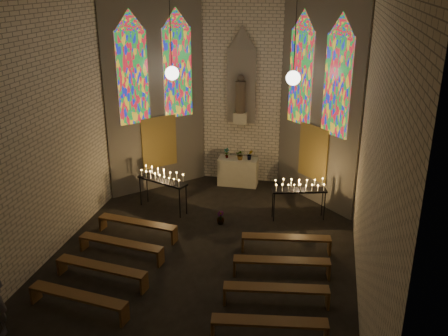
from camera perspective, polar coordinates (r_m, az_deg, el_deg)
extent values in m
plane|color=black|center=(13.35, -2.79, -10.88)|extent=(12.00, 12.00, 0.00)
cube|color=beige|center=(17.55, 2.04, 9.39)|extent=(8.00, 0.02, 7.00)
cube|color=beige|center=(6.78, -16.58, -11.69)|extent=(8.00, 0.02, 7.00)
cube|color=beige|center=(13.45, -19.84, 4.46)|extent=(0.02, 12.00, 7.00)
cube|color=beige|center=(11.53, 16.50, 2.20)|extent=(0.02, 12.00, 7.00)
cube|color=beige|center=(17.06, -7.96, 8.86)|extent=(2.72, 2.72, 7.00)
cube|color=beige|center=(16.07, 11.03, 7.91)|extent=(2.72, 2.72, 7.00)
cube|color=#4C3F8C|center=(16.50, -10.38, 10.08)|extent=(0.78, 0.78, 3.00)
cube|color=#4C3F8C|center=(17.18, -5.33, 10.75)|extent=(0.78, 0.78, 3.00)
cube|color=#4C3F8C|center=(16.44, 8.78, 10.13)|extent=(0.78, 0.78, 3.00)
cube|color=#4C3F8C|center=(15.30, 12.82, 9.04)|extent=(0.78, 0.78, 3.00)
cube|color=olive|center=(17.38, -7.42, 2.96)|extent=(0.95, 0.95, 1.80)
cube|color=olive|center=(16.46, 10.16, 1.74)|extent=(0.95, 0.95, 1.80)
cube|color=gray|center=(17.47, 2.00, 9.33)|extent=(1.00, 0.12, 2.60)
cone|color=gray|center=(17.21, 2.07, 14.72)|extent=(1.00, 1.00, 0.80)
cube|color=beige|center=(17.60, 1.87, 5.73)|extent=(0.45, 0.30, 0.40)
cylinder|color=#4F4236|center=(17.41, 1.90, 8.11)|extent=(0.36, 0.36, 1.10)
sphere|color=#4F4236|center=(17.28, 1.92, 10.21)|extent=(0.26, 0.26, 0.26)
sphere|color=white|center=(16.05, -5.96, 10.72)|extent=(0.44, 0.44, 0.44)
cylinder|color=black|center=(15.86, -6.16, 15.70)|extent=(0.02, 0.02, 2.80)
sphere|color=white|center=(15.33, 7.91, 10.15)|extent=(0.44, 0.44, 0.44)
cylinder|color=black|center=(15.13, 8.19, 15.35)|extent=(0.02, 0.02, 2.80)
cube|color=beige|center=(17.89, 1.61, -0.42)|extent=(1.40, 0.60, 1.00)
imported|color=#4C723F|center=(17.71, 0.30, 1.72)|extent=(0.22, 0.17, 0.37)
imported|color=#4C723F|center=(17.55, 1.90, 1.52)|extent=(0.34, 0.30, 0.36)
imported|color=#4C723F|center=(17.56, 2.98, 1.52)|extent=(0.23, 0.21, 0.36)
imported|color=#4C723F|center=(15.21, -0.40, -5.69)|extent=(0.30, 0.30, 0.41)
cube|color=black|center=(15.91, -7.07, -1.45)|extent=(1.78, 1.03, 0.05)
cylinder|color=black|center=(16.51, -9.53, -2.66)|extent=(0.03, 0.03, 0.98)
cylinder|color=black|center=(15.51, -5.08, -4.05)|extent=(0.03, 0.03, 0.98)
cylinder|color=black|center=(16.73, -8.76, -2.29)|extent=(0.03, 0.03, 0.98)
cylinder|color=black|center=(15.74, -4.33, -3.63)|extent=(0.03, 0.03, 0.98)
cube|color=black|center=(15.39, 8.59, -2.54)|extent=(1.71, 0.81, 0.05)
cylinder|color=black|center=(15.32, 5.74, -4.52)|extent=(0.03, 0.03, 0.93)
cylinder|color=black|center=(15.62, 11.41, -4.33)|extent=(0.03, 0.03, 0.93)
cylinder|color=black|center=(15.60, 5.58, -4.02)|extent=(0.03, 0.03, 0.93)
cylinder|color=black|center=(15.89, 11.15, -3.85)|extent=(0.03, 0.03, 0.93)
cube|color=#513417|center=(14.66, -9.89, -6.12)|extent=(2.43, 0.67, 0.06)
cube|color=#513417|center=(15.34, -13.69, -6.06)|extent=(0.10, 0.34, 0.43)
cube|color=#513417|center=(14.26, -5.69, -7.71)|extent=(0.10, 0.34, 0.43)
cube|color=#513417|center=(13.76, 7.13, -7.89)|extent=(2.43, 0.67, 0.06)
cube|color=#513417|center=(13.84, 2.17, -8.56)|extent=(0.10, 0.34, 0.43)
cube|color=#513417|center=(13.99, 11.95, -8.72)|extent=(0.10, 0.34, 0.43)
cube|color=#513417|center=(13.70, -11.73, -8.34)|extent=(2.43, 0.67, 0.06)
cube|color=#513417|center=(14.40, -15.71, -8.16)|extent=(0.10, 0.34, 0.43)
cube|color=#513417|center=(13.28, -7.26, -10.13)|extent=(0.10, 0.34, 0.43)
cube|color=#513417|center=(12.73, 6.61, -10.46)|extent=(2.43, 0.67, 0.06)
cube|color=#513417|center=(12.83, 1.21, -11.16)|extent=(0.10, 0.34, 0.43)
cube|color=#513417|center=(12.96, 11.87, -11.32)|extent=(0.10, 0.34, 0.43)
cube|color=#513417|center=(12.77, -13.87, -10.88)|extent=(2.43, 0.67, 0.06)
cube|color=#513417|center=(13.51, -18.03, -10.52)|extent=(0.10, 0.34, 0.43)
cube|color=#513417|center=(12.34, -9.10, -12.92)|extent=(0.10, 0.34, 0.43)
cube|color=#513417|center=(11.72, 5.99, -13.49)|extent=(2.43, 0.67, 0.06)
cube|color=#513417|center=(11.85, 0.08, -14.20)|extent=(0.10, 0.34, 0.43)
cube|color=#513417|center=(11.96, 11.77, -14.37)|extent=(0.10, 0.34, 0.43)
cube|color=#513417|center=(11.89, -16.39, -13.79)|extent=(2.43, 0.67, 0.06)
cube|color=#513417|center=(12.67, -20.71, -13.19)|extent=(0.10, 0.34, 0.43)
cube|color=#513417|center=(11.44, -11.30, -16.15)|extent=(0.10, 0.34, 0.43)
cube|color=#513417|center=(10.76, 5.23, -17.07)|extent=(2.43, 0.67, 0.06)
cube|color=#513417|center=(10.92, -1.30, -17.76)|extent=(0.10, 0.34, 0.43)
cube|color=#513417|center=(10.99, 11.64, -17.96)|extent=(0.10, 0.34, 0.43)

